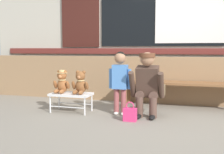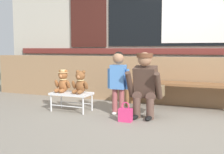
{
  "view_description": "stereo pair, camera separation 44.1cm",
  "coord_description": "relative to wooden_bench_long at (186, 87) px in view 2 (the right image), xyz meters",
  "views": [
    {
      "loc": [
        0.69,
        -3.73,
        1.0
      ],
      "look_at": [
        -0.57,
        0.48,
        0.55
      ],
      "focal_mm": 44.47,
      "sensor_mm": 36.0,
      "label": 1
    },
    {
      "loc": [
        1.1,
        -3.58,
        1.0
      ],
      "look_at": [
        -0.57,
        0.48,
        0.55
      ],
      "focal_mm": 44.47,
      "sensor_mm": 36.0,
      "label": 2
    }
  ],
  "objects": [
    {
      "name": "brick_low_wall",
      "position": [
        -0.5,
        0.37,
        0.05
      ],
      "size": [
        7.36,
        0.25,
        0.85
      ],
      "primitive_type": "cube",
      "color": "#997551",
      "rests_on": "ground"
    },
    {
      "name": "adult_crouching",
      "position": [
        -0.46,
        -0.77,
        0.11
      ],
      "size": [
        0.5,
        0.49,
        0.95
      ],
      "color": "brown",
      "rests_on": "ground"
    },
    {
      "name": "child_standing",
      "position": [
        -0.88,
        -0.8,
        0.22
      ],
      "size": [
        0.35,
        0.18,
        0.96
      ],
      "color": "#994C4C",
      "rests_on": "ground"
    },
    {
      "name": "wooden_bench_long",
      "position": [
        0.0,
        0.0,
        0.0
      ],
      "size": [
        2.1,
        0.4,
        0.44
      ],
      "color": "brown",
      "rests_on": "ground"
    },
    {
      "name": "teddy_bear_with_hat",
      "position": [
        -1.83,
        -0.83,
        0.1
      ],
      "size": [
        0.28,
        0.27,
        0.36
      ],
      "color": "#93562D",
      "rests_on": "small_display_bench"
    },
    {
      "name": "ground_plane",
      "position": [
        -0.5,
        -1.06,
        -0.37
      ],
      "size": [
        60.0,
        60.0,
        0.0
      ],
      "primitive_type": "plane",
      "color": "gray"
    },
    {
      "name": "handbag_on_ground",
      "position": [
        -0.65,
        -1.11,
        -0.28
      ],
      "size": [
        0.18,
        0.11,
        0.27
      ],
      "color": "#E53370",
      "rests_on": "ground"
    },
    {
      "name": "small_display_bench",
      "position": [
        -1.67,
        -0.83,
        -0.11
      ],
      "size": [
        0.64,
        0.36,
        0.3
      ],
      "color": "silver",
      "rests_on": "ground"
    },
    {
      "name": "shop_facade",
      "position": [
        -0.5,
        0.88,
        1.47
      ],
      "size": [
        7.51,
        0.26,
        3.68
      ],
      "color": "#B7B2A3",
      "rests_on": "ground"
    },
    {
      "name": "teddy_bear_plain",
      "position": [
        -1.51,
        -0.83,
        0.09
      ],
      "size": [
        0.28,
        0.26,
        0.36
      ],
      "color": "brown",
      "rests_on": "small_display_bench"
    }
  ]
}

